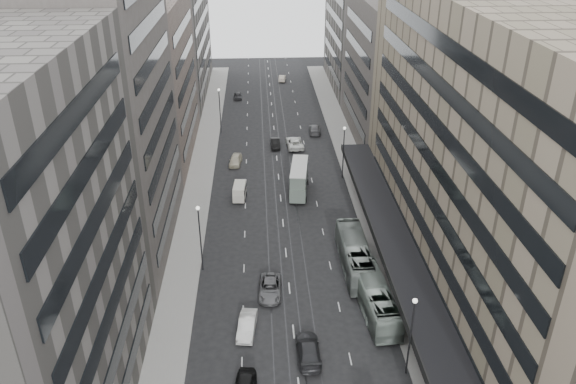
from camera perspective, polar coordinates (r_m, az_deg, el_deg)
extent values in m
plane|color=black|center=(56.07, 0.63, -14.66)|extent=(220.00, 220.00, 0.00)
cube|color=gray|center=(88.72, 6.76, 2.21)|extent=(4.00, 125.00, 0.15)
cube|color=gray|center=(87.92, -8.85, 1.82)|extent=(4.00, 125.00, 0.15)
cube|color=gray|center=(59.66, 21.27, 3.23)|extent=(15.00, 60.00, 30.00)
cube|color=black|center=(61.66, 11.41, -6.19)|extent=(4.40, 60.00, 0.50)
cube|color=#46413D|center=(99.98, 11.27, 12.08)|extent=(15.00, 28.00, 24.00)
cube|color=slate|center=(128.09, 8.14, 16.55)|extent=(15.00, 32.00, 28.00)
cube|color=#46413D|center=(66.54, -19.45, 7.83)|extent=(15.00, 26.00, 34.00)
cube|color=#6B5D53|center=(92.90, -14.92, 10.85)|extent=(15.00, 28.00, 25.00)
cube|color=slate|center=(124.18, -12.26, 15.89)|extent=(15.00, 38.00, 28.00)
cylinder|color=#262628|center=(51.19, 12.30, -14.35)|extent=(0.16, 0.16, 8.00)
sphere|color=silver|center=(48.60, 12.79, -10.73)|extent=(0.44, 0.44, 0.44)
cylinder|color=#262628|center=(84.50, 5.64, 3.87)|extent=(0.16, 0.16, 8.00)
sphere|color=silver|center=(82.96, 5.77, 6.47)|extent=(0.44, 0.44, 0.44)
cylinder|color=#262628|center=(63.53, -8.88, -4.86)|extent=(0.16, 0.16, 8.00)
sphere|color=silver|center=(61.46, -9.15, -1.62)|extent=(0.44, 0.44, 0.44)
cylinder|color=#262628|center=(102.40, -6.92, 8.08)|extent=(0.16, 0.16, 8.00)
sphere|color=silver|center=(101.13, -7.05, 10.27)|extent=(0.44, 0.44, 0.44)
imported|color=gray|center=(59.04, 8.78, -10.48)|extent=(3.51, 11.81, 3.24)
imported|color=gray|center=(64.86, 6.83, -6.36)|extent=(2.92, 12.38, 3.45)
cube|color=slate|center=(80.63, 1.12, 0.80)|extent=(3.22, 8.18, 2.03)
cube|color=slate|center=(79.80, 1.13, 2.02)|extent=(3.13, 7.85, 1.77)
cube|color=silver|center=(79.40, 1.14, 2.64)|extent=(3.22, 8.18, 0.11)
cylinder|color=black|center=(78.62, 0.20, -0.77)|extent=(0.36, 0.91, 0.88)
cylinder|color=black|center=(78.52, 1.81, -0.82)|extent=(0.36, 0.91, 0.88)
cylinder|color=black|center=(83.70, 0.47, 1.08)|extent=(0.36, 0.91, 0.88)
cylinder|color=black|center=(83.61, 1.98, 1.03)|extent=(0.36, 0.91, 0.88)
cube|color=#BBB7A9|center=(79.58, -4.93, -0.18)|extent=(1.91, 3.73, 1.11)
cube|color=beige|center=(79.13, -4.96, 0.46)|extent=(1.87, 3.66, 0.87)
cylinder|color=black|center=(78.89, -5.59, -0.93)|extent=(0.21, 0.59, 0.58)
cylinder|color=black|center=(78.71, -4.41, -0.94)|extent=(0.21, 0.59, 0.58)
cylinder|color=black|center=(80.98, -5.41, -0.13)|extent=(0.21, 0.59, 0.58)
cylinder|color=black|center=(80.81, -4.26, -0.14)|extent=(0.21, 0.59, 0.58)
imported|color=white|center=(56.49, -4.19, -13.36)|extent=(2.12, 4.71, 1.50)
imported|color=slate|center=(61.05, -1.83, -9.73)|extent=(2.71, 5.32, 1.44)
imported|color=#28282B|center=(53.84, 2.08, -15.72)|extent=(2.24, 5.38, 1.55)
imported|color=beige|center=(90.42, -5.35, 3.27)|extent=(2.30, 4.62, 1.51)
imported|color=black|center=(96.61, -1.30, 4.98)|extent=(1.57, 4.32, 1.42)
imported|color=white|center=(96.58, 0.67, 5.04)|extent=(3.05, 5.94, 1.61)
imported|color=#4E4E51|center=(102.87, 2.73, 6.39)|extent=(2.33, 5.08, 1.44)
imported|color=black|center=(122.11, -5.12, 9.72)|extent=(1.77, 4.03, 1.35)
imported|color=beige|center=(134.55, -0.59, 11.51)|extent=(1.95, 4.34, 1.38)
imported|color=black|center=(52.40, 14.57, -18.03)|extent=(0.71, 0.60, 1.64)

